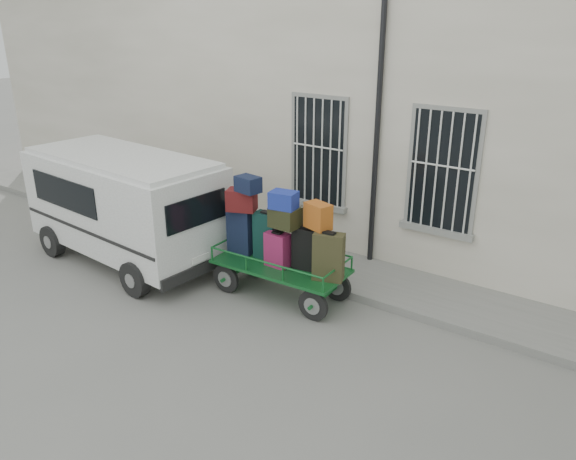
{
  "coord_description": "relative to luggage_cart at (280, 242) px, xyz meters",
  "views": [
    {
      "loc": [
        5.75,
        -6.85,
        4.98
      ],
      "look_at": [
        0.21,
        1.0,
        1.24
      ],
      "focal_mm": 35.0,
      "sensor_mm": 36.0,
      "label": 1
    }
  ],
  "objects": [
    {
      "name": "luggage_cart",
      "position": [
        0.0,
        0.0,
        0.0
      ],
      "size": [
        3.01,
        1.22,
        2.23
      ],
      "rotation": [
        0.0,
        0.0,
        0.04
      ],
      "color": "black",
      "rests_on": "ground"
    },
    {
      "name": "ground",
      "position": [
        -0.19,
        -0.76,
        -1.08
      ],
      "size": [
        80.0,
        80.0,
        0.0
      ],
      "primitive_type": "plane",
      "color": "slate",
      "rests_on": "ground"
    },
    {
      "name": "sidewalk",
      "position": [
        -0.19,
        1.44,
        -1.01
      ],
      "size": [
        24.0,
        1.7,
        0.15
      ],
      "primitive_type": "cube",
      "color": "slate",
      "rests_on": "ground"
    },
    {
      "name": "van",
      "position": [
        -3.6,
        -0.53,
        0.24
      ],
      "size": [
        4.71,
        2.35,
        2.3
      ],
      "rotation": [
        0.0,
        0.0,
        -0.07
      ],
      "color": "silver",
      "rests_on": "ground"
    },
    {
      "name": "building",
      "position": [
        -0.19,
        4.74,
        1.92
      ],
      "size": [
        24.0,
        5.15,
        6.0
      ],
      "color": "beige",
      "rests_on": "ground"
    }
  ]
}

